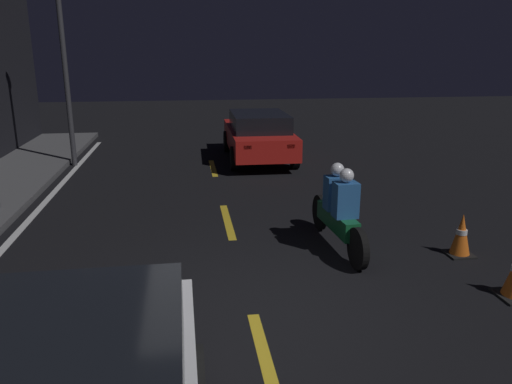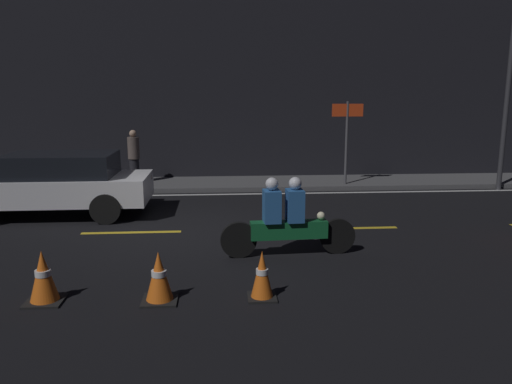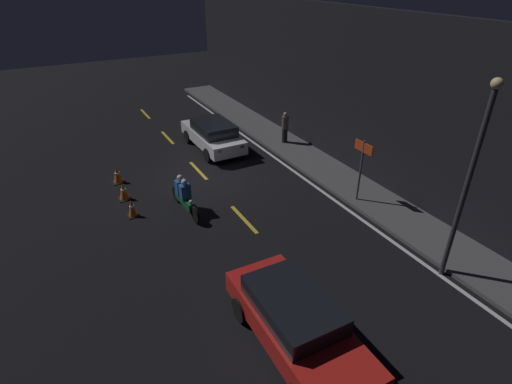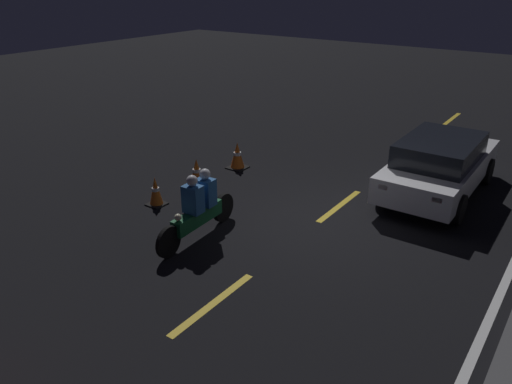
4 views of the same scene
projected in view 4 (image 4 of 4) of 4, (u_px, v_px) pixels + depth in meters
The scene contains 11 objects.
ground_plane at pixel (318, 222), 10.64m from camera, with size 56.00×56.00×0.00m, color black.
lane_dash_a at pixel (452, 119), 18.10m from camera, with size 2.00×0.14×0.01m.
lane_dash_b at pixel (408, 153), 14.75m from camera, with size 2.00×0.14×0.01m.
lane_dash_c at pixel (339, 206), 11.39m from camera, with size 2.00×0.14×0.01m.
lane_dash_d at pixel (213, 304), 8.03m from camera, with size 2.00×0.14×0.01m.
lane_solid_kerb at pixel (507, 279), 8.67m from camera, with size 25.20×0.14×0.01m.
sedan_white at pixel (440, 164), 11.69m from camera, with size 4.33×1.88×1.43m.
motorcycle at pixel (199, 208), 9.82m from camera, with size 2.37×0.40×1.38m.
traffic_cone_near at pixel (237, 156), 13.45m from camera, with size 0.49×0.49×0.72m.
traffic_cone_mid at pixel (197, 173), 12.35m from camera, with size 0.48×0.48×0.70m.
traffic_cone_far at pixel (156, 191), 11.31m from camera, with size 0.40×0.40×0.68m.
Camera 4 is at (8.50, 4.39, 4.89)m, focal length 35.00 mm.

